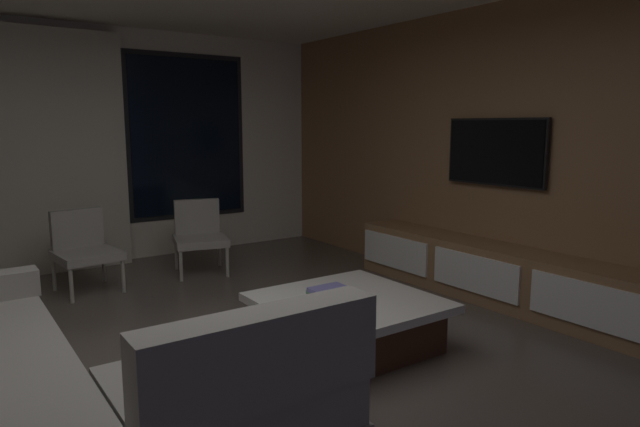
{
  "coord_description": "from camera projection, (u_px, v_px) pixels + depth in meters",
  "views": [
    {
      "loc": [
        -1.32,
        -3.03,
        1.59
      ],
      "look_at": [
        1.0,
        0.28,
        0.95
      ],
      "focal_mm": 31.11,
      "sensor_mm": 36.0,
      "label": 1
    }
  ],
  "objects": [
    {
      "name": "back_wall_with_window",
      "position": [
        69.0,
        148.0,
        6.13
      ],
      "size": [
        6.6,
        0.3,
        2.7
      ],
      "color": "silver",
      "rests_on": "floor"
    },
    {
      "name": "floor",
      "position": [
        215.0,
        384.0,
        3.45
      ],
      "size": [
        9.2,
        9.2,
        0.0
      ],
      "primitive_type": "plane",
      "color": "#564C44"
    },
    {
      "name": "media_console",
      "position": [
        495.0,
        275.0,
        5.02
      ],
      "size": [
        0.46,
        3.1,
        0.52
      ],
      "color": "#8E6642",
      "rests_on": "floor"
    },
    {
      "name": "media_wall",
      "position": [
        526.0,
        153.0,
        4.97
      ],
      "size": [
        0.12,
        7.8,
        2.7
      ],
      "color": "#8E6642",
      "rests_on": "floor"
    },
    {
      "name": "sectional_couch",
      "position": [
        40.0,
        393.0,
        2.73
      ],
      "size": [
        1.98,
        2.5,
        0.82
      ],
      "color": "gray",
      "rests_on": "floor"
    },
    {
      "name": "mounted_tv",
      "position": [
        495.0,
        152.0,
        5.11
      ],
      "size": [
        0.05,
        1.07,
        0.62
      ],
      "color": "black"
    },
    {
      "name": "accent_chair_by_curtain",
      "position": [
        83.0,
        246.0,
        5.36
      ],
      "size": [
        0.6,
        0.62,
        0.78
      ],
      "color": "#B2ADA0",
      "rests_on": "floor"
    },
    {
      "name": "accent_chair_near_window",
      "position": [
        199.0,
        232.0,
        6.05
      ],
      "size": [
        0.67,
        0.68,
        0.78
      ],
      "color": "#B2ADA0",
      "rests_on": "floor"
    },
    {
      "name": "book_stack_on_coffee_table",
      "position": [
        327.0,
        291.0,
        4.07
      ],
      "size": [
        0.27,
        0.22,
        0.06
      ],
      "color": "#548967",
      "rests_on": "coffee_table"
    },
    {
      "name": "coffee_table",
      "position": [
        348.0,
        321.0,
        4.01
      ],
      "size": [
        1.16,
        1.16,
        0.36
      ],
      "color": "#4B2A18",
      "rests_on": "floor"
    }
  ]
}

